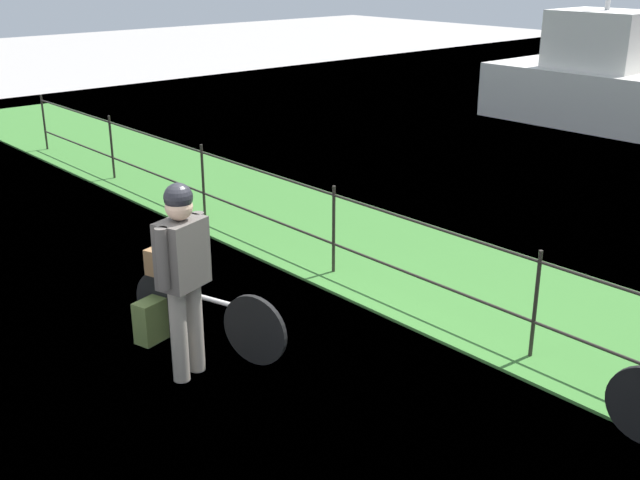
{
  "coord_description": "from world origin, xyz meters",
  "views": [
    {
      "loc": [
        4.6,
        -3.05,
        3.34
      ],
      "look_at": [
        -0.37,
        1.32,
        0.9
      ],
      "focal_mm": 43.51,
      "sensor_mm": 36.0,
      "label": 1
    }
  ],
  "objects_px": {
    "wooden_crate": "(171,262)",
    "terrier_dog": "(171,242)",
    "backpack_on_paving": "(151,321)",
    "moored_boat_mid": "(598,83)",
    "cyclist_person": "(183,265)",
    "bicycle_main": "(206,314)"
  },
  "relations": [
    {
      "from": "cyclist_person",
      "to": "bicycle_main",
      "type": "bearing_deg",
      "value": 128.11
    },
    {
      "from": "terrier_dog",
      "to": "cyclist_person",
      "type": "distance_m",
      "value": 0.69
    },
    {
      "from": "cyclist_person",
      "to": "wooden_crate",
      "type": "bearing_deg",
      "value": 157.93
    },
    {
      "from": "bicycle_main",
      "to": "cyclist_person",
      "type": "height_order",
      "value": "cyclist_person"
    },
    {
      "from": "terrier_dog",
      "to": "moored_boat_mid",
      "type": "distance_m",
      "value": 12.12
    },
    {
      "from": "cyclist_person",
      "to": "backpack_on_paving",
      "type": "bearing_deg",
      "value": 174.29
    },
    {
      "from": "cyclist_person",
      "to": "backpack_on_paving",
      "type": "distance_m",
      "value": 1.1
    },
    {
      "from": "bicycle_main",
      "to": "moored_boat_mid",
      "type": "relative_size",
      "value": 0.37
    },
    {
      "from": "wooden_crate",
      "to": "backpack_on_paving",
      "type": "xyz_separation_m",
      "value": [
        -0.1,
        -0.19,
        -0.56
      ]
    },
    {
      "from": "wooden_crate",
      "to": "moored_boat_mid",
      "type": "distance_m",
      "value": 12.13
    },
    {
      "from": "wooden_crate",
      "to": "backpack_on_paving",
      "type": "height_order",
      "value": "wooden_crate"
    },
    {
      "from": "terrier_dog",
      "to": "moored_boat_mid",
      "type": "relative_size",
      "value": 0.07
    },
    {
      "from": "bicycle_main",
      "to": "backpack_on_paving",
      "type": "xyz_separation_m",
      "value": [
        -0.46,
        -0.3,
        -0.14
      ]
    },
    {
      "from": "bicycle_main",
      "to": "terrier_dog",
      "type": "bearing_deg",
      "value": -162.56
    },
    {
      "from": "backpack_on_paving",
      "to": "moored_boat_mid",
      "type": "relative_size",
      "value": 0.09
    },
    {
      "from": "wooden_crate",
      "to": "cyclist_person",
      "type": "relative_size",
      "value": 0.23
    },
    {
      "from": "terrier_dog",
      "to": "moored_boat_mid",
      "type": "height_order",
      "value": "moored_boat_mid"
    },
    {
      "from": "wooden_crate",
      "to": "terrier_dog",
      "type": "distance_m",
      "value": 0.2
    },
    {
      "from": "terrier_dog",
      "to": "cyclist_person",
      "type": "height_order",
      "value": "cyclist_person"
    },
    {
      "from": "cyclist_person",
      "to": "moored_boat_mid",
      "type": "xyz_separation_m",
      "value": [
        -3.3,
        12.1,
        -0.16
      ]
    },
    {
      "from": "terrier_dog",
      "to": "backpack_on_paving",
      "type": "bearing_deg",
      "value": -121.44
    },
    {
      "from": "moored_boat_mid",
      "to": "bicycle_main",
      "type": "bearing_deg",
      "value": -75.61
    }
  ]
}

